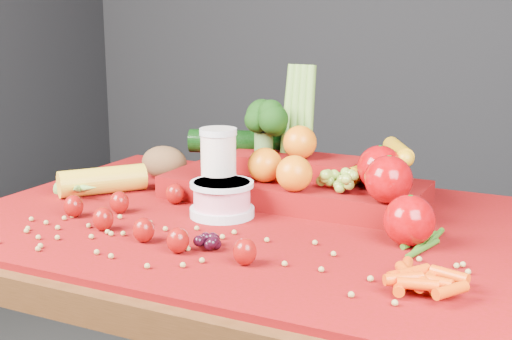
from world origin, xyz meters
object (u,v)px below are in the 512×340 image
at_px(milk_glass, 219,165).
at_px(produce_mound, 308,173).
at_px(table, 251,272).
at_px(yogurt_bowl, 222,198).

relative_size(milk_glass, produce_mound, 0.26).
distance_m(table, yogurt_bowl, 0.15).
distance_m(yogurt_bowl, produce_mound, 0.20).
height_order(yogurt_bowl, produce_mound, produce_mound).
bearing_deg(milk_glass, table, -23.97).
distance_m(milk_glass, yogurt_bowl, 0.08).
distance_m(table, produce_mound, 0.23).
bearing_deg(yogurt_bowl, milk_glass, 124.63).
xyz_separation_m(milk_glass, produce_mound, (0.14, 0.11, -0.02)).
bearing_deg(milk_glass, produce_mound, 37.84).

